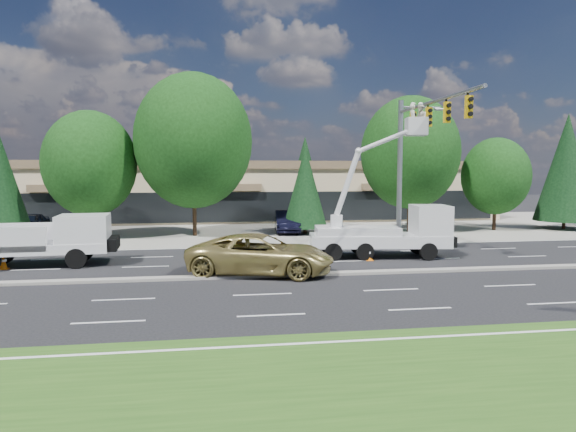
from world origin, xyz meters
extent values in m
plane|color=black|center=(0.00, 0.00, 0.00)|extent=(140.00, 140.00, 0.00)
cube|color=gray|center=(0.00, 20.00, 0.01)|extent=(140.00, 22.00, 0.01)
cube|color=#254D16|center=(0.00, -13.00, 0.01)|extent=(140.00, 10.00, 0.01)
cube|color=gray|center=(0.00, 0.00, 0.06)|extent=(120.00, 0.55, 0.12)
cube|color=tan|center=(0.00, 30.00, 2.50)|extent=(50.00, 15.00, 5.00)
cube|color=brown|center=(0.00, 30.00, 5.15)|extent=(50.40, 15.40, 0.70)
cube|color=black|center=(0.00, 22.45, 1.50)|extent=(48.00, 0.12, 2.60)
cylinder|color=#332114|center=(-10.00, 15.00, 1.42)|extent=(0.28, 0.28, 2.83)
ellipsoid|color=black|center=(-10.00, 15.00, 5.11)|extent=(6.29, 6.29, 7.24)
cylinder|color=#332114|center=(-3.00, 15.00, 1.86)|extent=(0.28, 0.28, 3.72)
ellipsoid|color=black|center=(-3.00, 15.00, 6.71)|extent=(8.26, 8.26, 9.50)
cylinder|color=#332114|center=(5.00, 15.00, 0.40)|extent=(0.26, 0.26, 0.80)
cone|color=black|center=(5.00, 15.00, 3.44)|extent=(3.25, 3.25, 5.94)
cylinder|color=#332114|center=(13.00, 15.00, 1.65)|extent=(0.28, 0.28, 3.31)
ellipsoid|color=black|center=(13.00, 15.00, 5.98)|extent=(7.36, 7.36, 8.46)
cylinder|color=#332114|center=(20.00, 15.00, 1.17)|extent=(0.28, 0.28, 2.33)
ellipsoid|color=black|center=(20.00, 15.00, 4.21)|extent=(5.18, 5.18, 5.95)
cylinder|color=#332114|center=(26.00, 15.00, 0.40)|extent=(0.26, 0.26, 0.80)
cone|color=black|center=(26.00, 15.00, 4.89)|extent=(4.62, 4.62, 8.45)
cylinder|color=#332114|center=(-18.00, 42.00, 0.40)|extent=(0.26, 0.26, 0.80)
cone|color=black|center=(-18.00, 42.00, 5.19)|extent=(4.90, 4.90, 8.96)
cylinder|color=#332114|center=(-4.00, 42.00, 0.40)|extent=(0.26, 0.26, 0.80)
cone|color=black|center=(-4.00, 42.00, 6.38)|extent=(6.04, 6.04, 11.03)
cylinder|color=#332114|center=(10.00, 42.00, 0.40)|extent=(0.26, 0.26, 0.80)
cone|color=black|center=(10.00, 42.00, 4.80)|extent=(4.54, 4.54, 8.30)
cylinder|color=#332114|center=(22.00, 42.00, 0.40)|extent=(0.26, 0.26, 0.80)
cone|color=black|center=(22.00, 42.00, 6.10)|extent=(5.77, 5.77, 10.54)
cylinder|color=gray|center=(10.00, 9.20, 4.50)|extent=(0.32, 0.32, 9.00)
cylinder|color=gray|center=(10.00, 4.20, 8.30)|extent=(0.20, 10.00, 0.20)
cylinder|color=gray|center=(11.30, 9.20, 8.60)|extent=(2.60, 0.12, 0.12)
cube|color=gold|center=(10.00, 7.20, 7.55)|extent=(0.32, 0.22, 1.05)
cube|color=gold|center=(10.00, 5.00, 7.55)|extent=(0.32, 0.22, 1.05)
cube|color=gold|center=(10.00, 2.80, 7.55)|extent=(0.32, 0.22, 1.05)
cube|color=gold|center=(10.00, 0.60, 7.55)|extent=(0.32, 0.22, 1.05)
cube|color=silver|center=(-10.08, 4.20, 0.91)|extent=(6.56, 2.83, 0.48)
cube|color=silver|center=(-8.06, 4.36, 1.65)|extent=(2.52, 2.47, 1.60)
cube|color=black|center=(-7.36, 4.41, 1.87)|extent=(0.24, 2.03, 1.07)
cube|color=silver|center=(-11.43, 5.11, 1.44)|extent=(3.64, 0.60, 1.17)
cube|color=silver|center=(-11.27, 3.09, 1.44)|extent=(3.64, 0.60, 1.17)
cube|color=silver|center=(7.00, 4.20, 0.91)|extent=(7.52, 3.13, 0.64)
cube|color=silver|center=(9.71, 3.84, 1.87)|extent=(2.09, 2.36, 1.82)
cube|color=black|center=(10.39, 3.75, 2.01)|extent=(0.31, 1.82, 1.09)
cube|color=silver|center=(5.83, 4.36, 1.41)|extent=(4.61, 2.65, 0.46)
cylinder|color=silver|center=(4.74, 4.50, 1.91)|extent=(0.64, 0.64, 0.73)
cube|color=silver|center=(8.86, 3.95, 6.93)|extent=(1.10, 0.94, 0.98)
imported|color=beige|center=(8.67, 3.98, 7.29)|extent=(0.45, 0.62, 1.57)
imported|color=beige|center=(9.06, 3.93, 7.29)|extent=(0.69, 0.84, 1.57)
ellipsoid|color=white|center=(8.67, 3.98, 8.09)|extent=(0.24, 0.24, 0.16)
ellipsoid|color=white|center=(9.06, 3.93, 8.09)|extent=(0.24, 0.24, 0.16)
cube|color=orange|center=(-11.52, 3.56, 0.01)|extent=(0.40, 0.40, 0.03)
cone|color=orange|center=(-11.52, 3.56, 0.35)|extent=(0.36, 0.36, 0.70)
cylinder|color=white|center=(-11.52, 3.56, 0.42)|extent=(0.29, 0.29, 0.10)
cube|color=orange|center=(-2.39, 3.86, 0.01)|extent=(0.40, 0.40, 0.03)
cone|color=orange|center=(-2.39, 3.86, 0.35)|extent=(0.36, 0.36, 0.70)
cylinder|color=white|center=(-2.39, 3.86, 0.42)|extent=(0.29, 0.29, 0.10)
cube|color=orange|center=(-0.77, 4.00, 0.01)|extent=(0.40, 0.40, 0.03)
cone|color=orange|center=(-0.77, 4.00, 0.35)|extent=(0.36, 0.36, 0.70)
cylinder|color=white|center=(-0.77, 4.00, 0.42)|extent=(0.29, 0.29, 0.10)
cube|color=orange|center=(6.19, 3.30, 0.01)|extent=(0.40, 0.40, 0.03)
cone|color=orange|center=(6.19, 3.30, 0.35)|extent=(0.36, 0.36, 0.70)
cylinder|color=white|center=(6.19, 3.30, 0.42)|extent=(0.29, 0.29, 0.10)
imported|color=#A3924F|center=(0.31, 0.60, 0.90)|extent=(7.03, 4.59, 1.80)
imported|color=black|center=(-15.17, 18.35, 0.75)|extent=(2.07, 4.49, 1.49)
imported|color=black|center=(3.81, 16.00, 0.83)|extent=(2.19, 5.15, 1.65)
camera|label=1|loc=(-1.88, -21.91, 4.59)|focal=32.00mm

